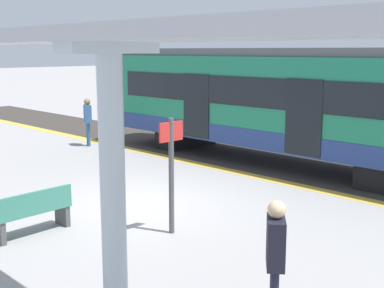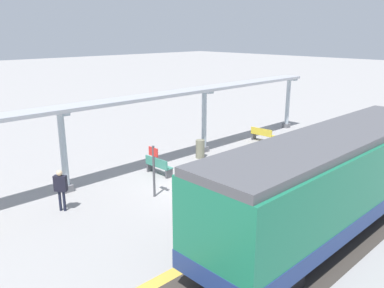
{
  "view_description": "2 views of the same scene",
  "coord_description": "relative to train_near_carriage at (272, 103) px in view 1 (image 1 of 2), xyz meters",
  "views": [
    {
      "loc": [
        6.93,
        8.79,
        3.42
      ],
      "look_at": [
        -1.65,
        0.13,
        1.18
      ],
      "focal_mm": 48.0,
      "sensor_mm": 36.0,
      "label": 1
    },
    {
      "loc": [
        -11.32,
        11.26,
        6.63
      ],
      "look_at": [
        0.41,
        0.0,
        1.95
      ],
      "focal_mm": 36.66,
      "sensor_mm": 36.0,
      "label": 2
    }
  ],
  "objects": [
    {
      "name": "trackbed",
      "position": [
        -0.01,
        0.54,
        -1.82
      ],
      "size": [
        3.2,
        43.67,
        0.01
      ],
      "primitive_type": "cube",
      "color": "#38332D",
      "rests_on": "ground"
    },
    {
      "name": "ground_plane",
      "position": [
        5.76,
        0.54,
        -1.83
      ],
      "size": [
        176.0,
        176.0,
        0.0
      ],
      "primitive_type": "plane",
      "color": "#989595"
    },
    {
      "name": "passenger_by_the_benches",
      "position": [
        7.81,
        5.85,
        -0.8
      ],
      "size": [
        0.5,
        0.47,
        1.65
      ],
      "color": "#1A1E30",
      "rests_on": "ground"
    },
    {
      "name": "passenger_waiting_near_edge",
      "position": [
        2.49,
        -6.3,
        -0.75
      ],
      "size": [
        0.41,
        0.54,
        1.72
      ],
      "color": "#28577D",
      "rests_on": "ground"
    },
    {
      "name": "tactile_edge_strip",
      "position": [
        1.81,
        0.54,
        -1.82
      ],
      "size": [
        0.42,
        31.67,
        0.01
      ],
      "primitive_type": "cube",
      "color": "gold",
      "rests_on": "ground"
    },
    {
      "name": "platform_info_sign",
      "position": [
        6.43,
        2.46,
        -0.5
      ],
      "size": [
        0.56,
        0.1,
        2.2
      ],
      "color": "#4C4C51",
      "rests_on": "ground"
    },
    {
      "name": "train_near_carriage",
      "position": [
        0.0,
        0.0,
        0.0
      ],
      "size": [
        2.65,
        11.84,
        3.48
      ],
      "color": "#1C7654",
      "rests_on": "ground"
    },
    {
      "name": "bench_far_end",
      "position": [
        8.33,
        0.71,
        -1.38
      ],
      "size": [
        1.52,
        0.51,
        0.86
      ],
      "color": "#39826E",
      "rests_on": "ground"
    },
    {
      "name": "canopy_pillar_third",
      "position": [
        9.47,
        4.84,
        -0.05
      ],
      "size": [
        1.1,
        0.44,
        3.51
      ],
      "color": "slate",
      "rests_on": "ground"
    }
  ]
}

